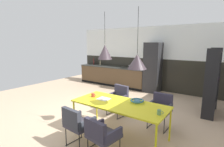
{
  "coord_description": "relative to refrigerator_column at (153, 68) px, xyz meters",
  "views": [
    {
      "loc": [
        3.08,
        -3.42,
        1.97
      ],
      "look_at": [
        0.07,
        0.92,
        1.03
      ],
      "focal_mm": 27.4,
      "sensor_mm": 36.0,
      "label": 1
    }
  ],
  "objects": [
    {
      "name": "ground_plane",
      "position": [
        -0.53,
        -3.15,
        -1.0
      ],
      "size": [
        9.27,
        9.27,
        0.0
      ],
      "primitive_type": "plane",
      "color": "tan"
    },
    {
      "name": "back_wall_splashback_dark",
      "position": [
        -0.53,
        0.36,
        -0.34
      ],
      "size": [
        6.65,
        0.12,
        1.33
      ],
      "primitive_type": "cube",
      "color": "#27251E",
      "rests_on": "ground"
    },
    {
      "name": "back_wall_panel_upper",
      "position": [
        -0.53,
        0.36,
        0.99
      ],
      "size": [
        6.65,
        0.12,
        1.33
      ],
      "primitive_type": "cube",
      "color": "white",
      "rests_on": "back_wall_splashback_dark"
    },
    {
      "name": "kitchen_counter",
      "position": [
        -2.02,
        -0.0,
        -0.56
      ],
      "size": [
        3.42,
        0.63,
        0.89
      ],
      "color": "brown",
      "rests_on": "ground"
    },
    {
      "name": "refrigerator_column",
      "position": [
        0.0,
        0.0,
        0.0
      ],
      "size": [
        0.6,
        0.6,
        2.0
      ],
      "primitive_type": "cube",
      "color": "#232326",
      "rests_on": "ground"
    },
    {
      "name": "dining_table",
      "position": [
        0.73,
        -3.67,
        -0.31
      ],
      "size": [
        1.99,
        0.87,
        0.73
      ],
      "color": "yellow",
      "rests_on": "ground"
    },
    {
      "name": "armchair_near_window",
      "position": [
        1.31,
        -2.78,
        -0.48
      ],
      "size": [
        0.51,
        0.49,
        0.79
      ],
      "rotation": [
        0.0,
        0.0,
        3.1
      ],
      "color": "#383541",
      "rests_on": "ground"
    },
    {
      "name": "armchair_far_side",
      "position": [
        0.89,
        -4.51,
        -0.5
      ],
      "size": [
        0.54,
        0.53,
        0.76
      ],
      "rotation": [
        0.0,
        0.0,
        -0.14
      ],
      "color": "#383541",
      "rests_on": "ground"
    },
    {
      "name": "armchair_head_of_table",
      "position": [
        0.11,
        -2.73,
        -0.48
      ],
      "size": [
        0.55,
        0.54,
        0.82
      ],
      "rotation": [
        0.0,
        0.0,
        2.99
      ],
      "color": "#383541",
      "rests_on": "ground"
    },
    {
      "name": "armchair_facing_counter",
      "position": [
        0.3,
        -4.48,
        -0.48
      ],
      "size": [
        0.52,
        0.51,
        0.8
      ],
      "rotation": [
        0.0,
        0.0,
        -0.09
      ],
      "color": "#383541",
      "rests_on": "ground"
    },
    {
      "name": "fruit_bowl",
      "position": [
        1.02,
        -3.43,
        -0.23
      ],
      "size": [
        0.29,
        0.29,
        0.06
      ],
      "color": "#33607F",
      "rests_on": "dining_table"
    },
    {
      "name": "open_book",
      "position": [
        0.3,
        -3.65,
        -0.26
      ],
      "size": [
        0.26,
        0.23,
        0.02
      ],
      "color": "white",
      "rests_on": "dining_table"
    },
    {
      "name": "mug_white_ceramic",
      "position": [
        0.0,
        -3.67,
        -0.22
      ],
      "size": [
        0.12,
        0.08,
        0.09
      ],
      "color": "#B23D33",
      "rests_on": "dining_table"
    },
    {
      "name": "mug_dark_espresso",
      "position": [
        1.62,
        -3.77,
        -0.22
      ],
      "size": [
        0.11,
        0.07,
        0.09
      ],
      "color": "#5B8456",
      "rests_on": "dining_table"
    },
    {
      "name": "cooking_pot",
      "position": [
        -1.03,
        0.02,
        -0.05
      ],
      "size": [
        0.21,
        0.21,
        0.15
      ],
      "color": "black",
      "rests_on": "kitchen_counter"
    },
    {
      "name": "bottle_oil_tall",
      "position": [
        -2.81,
        0.12,
        -0.02
      ],
      "size": [
        0.06,
        0.06,
        0.25
      ],
      "color": "tan",
      "rests_on": "kitchen_counter"
    },
    {
      "name": "bottle_wine_green",
      "position": [
        -3.27,
        0.16,
        0.02
      ],
      "size": [
        0.07,
        0.07,
        0.35
      ],
      "color": "maroon",
      "rests_on": "kitchen_counter"
    },
    {
      "name": "open_shelf_unit",
      "position": [
        2.2,
        -1.24,
        -0.08
      ],
      "size": [
        0.3,
        1.0,
        1.84
      ],
      "rotation": [
        0.0,
        0.0,
        -1.57
      ],
      "color": "black",
      "rests_on": "ground"
    },
    {
      "name": "pendant_lamp_over_table_near",
      "position": [
        0.33,
        -3.64,
        0.78
      ],
      "size": [
        0.3,
        0.3,
        0.98
      ],
      "color": "black"
    },
    {
      "name": "pendant_lamp_over_table_far",
      "position": [
        1.13,
        -3.7,
        0.63
      ],
      "size": [
        0.36,
        0.36,
        1.11
      ],
      "color": "black"
    }
  ]
}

